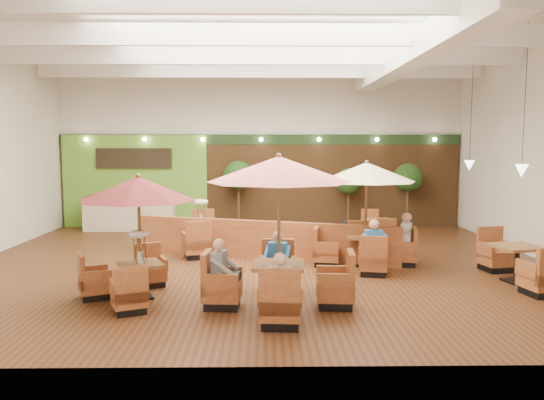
{
  "coord_description": "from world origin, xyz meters",
  "views": [
    {
      "loc": [
        0.11,
        -12.62,
        2.88
      ],
      "look_at": [
        0.3,
        0.5,
        1.5
      ],
      "focal_mm": 35.0,
      "sensor_mm": 36.0,
      "label": 1
    }
  ],
  "objects_px": {
    "table_5": "(377,231)",
    "table_4": "(517,264)",
    "booth_divider": "(261,240)",
    "table_2": "(366,194)",
    "diner_4": "(404,234)",
    "service_counter": "(130,213)",
    "table_0": "(136,209)",
    "topiary_0": "(238,178)",
    "diner_1": "(277,255)",
    "diner_3": "(373,241)",
    "topiary_1": "(349,184)",
    "table_1": "(279,204)",
    "table_3": "(201,232)",
    "topiary_2": "(408,180)",
    "diner_2": "(222,266)",
    "diner_0": "(280,281)"
  },
  "relations": [
    {
      "from": "table_5",
      "to": "table_4",
      "type": "bearing_deg",
      "value": -68.79
    },
    {
      "from": "booth_divider",
      "to": "table_2",
      "type": "distance_m",
      "value": 2.9
    },
    {
      "from": "diner_4",
      "to": "service_counter",
      "type": "bearing_deg",
      "value": 76.44
    },
    {
      "from": "table_0",
      "to": "table_4",
      "type": "relative_size",
      "value": 0.89
    },
    {
      "from": "table_2",
      "to": "topiary_0",
      "type": "relative_size",
      "value": 1.09
    },
    {
      "from": "diner_1",
      "to": "diner_3",
      "type": "bearing_deg",
      "value": -135.27
    },
    {
      "from": "table_5",
      "to": "topiary_1",
      "type": "distance_m",
      "value": 2.79
    },
    {
      "from": "table_4",
      "to": "diner_1",
      "type": "distance_m",
      "value": 5.09
    },
    {
      "from": "topiary_0",
      "to": "table_1",
      "type": "bearing_deg",
      "value": -82.64
    },
    {
      "from": "table_3",
      "to": "table_5",
      "type": "xyz_separation_m",
      "value": [
        5.06,
        1.21,
        -0.17
      ]
    },
    {
      "from": "topiary_1",
      "to": "table_1",
      "type": "bearing_deg",
      "value": -106.65
    },
    {
      "from": "service_counter",
      "to": "table_1",
      "type": "xyz_separation_m",
      "value": [
        4.76,
        -8.55,
        1.27
      ]
    },
    {
      "from": "topiary_1",
      "to": "table_0",
      "type": "bearing_deg",
      "value": -122.68
    },
    {
      "from": "booth_divider",
      "to": "topiary_2",
      "type": "bearing_deg",
      "value": 61.56
    },
    {
      "from": "diner_2",
      "to": "diner_3",
      "type": "bearing_deg",
      "value": 137.54
    },
    {
      "from": "diner_2",
      "to": "diner_4",
      "type": "height_order",
      "value": "diner_4"
    },
    {
      "from": "table_5",
      "to": "diner_3",
      "type": "xyz_separation_m",
      "value": [
        -0.95,
        -4.01,
        0.43
      ]
    },
    {
      "from": "diner_1",
      "to": "diner_4",
      "type": "bearing_deg",
      "value": -130.43
    },
    {
      "from": "table_0",
      "to": "diner_0",
      "type": "height_order",
      "value": "table_0"
    },
    {
      "from": "diner_1",
      "to": "diner_4",
      "type": "xyz_separation_m",
      "value": [
        3.07,
        2.2,
        0.03
      ]
    },
    {
      "from": "booth_divider",
      "to": "table_0",
      "type": "relative_size",
      "value": 2.84
    },
    {
      "from": "booth_divider",
      "to": "table_4",
      "type": "height_order",
      "value": "table_4"
    },
    {
      "from": "diner_2",
      "to": "topiary_2",
      "type": "bearing_deg",
      "value": 158.84
    },
    {
      "from": "table_1",
      "to": "diner_2",
      "type": "relative_size",
      "value": 3.53
    },
    {
      "from": "table_3",
      "to": "diner_3",
      "type": "relative_size",
      "value": 3.52
    },
    {
      "from": "table_4",
      "to": "diner_3",
      "type": "xyz_separation_m",
      "value": [
        -2.89,
        0.64,
        0.38
      ]
    },
    {
      "from": "diner_0",
      "to": "diner_3",
      "type": "xyz_separation_m",
      "value": [
        2.15,
        3.28,
        0.02
      ]
    },
    {
      "from": "table_0",
      "to": "table_2",
      "type": "height_order",
      "value": "table_2"
    },
    {
      "from": "table_2",
      "to": "booth_divider",
      "type": "bearing_deg",
      "value": 173.02
    },
    {
      "from": "booth_divider",
      "to": "topiary_2",
      "type": "distance_m",
      "value": 6.95
    },
    {
      "from": "diner_1",
      "to": "table_1",
      "type": "bearing_deg",
      "value": 103.93
    },
    {
      "from": "table_2",
      "to": "topiary_2",
      "type": "xyz_separation_m",
      "value": [
        2.49,
        5.55,
        -0.06
      ]
    },
    {
      "from": "table_0",
      "to": "table_3",
      "type": "relative_size",
      "value": 0.88
    },
    {
      "from": "table_2",
      "to": "table_4",
      "type": "height_order",
      "value": "table_2"
    },
    {
      "from": "table_5",
      "to": "topiary_0",
      "type": "bearing_deg",
      "value": 148.32
    },
    {
      "from": "table_0",
      "to": "topiary_2",
      "type": "bearing_deg",
      "value": 23.83
    },
    {
      "from": "table_1",
      "to": "table_4",
      "type": "height_order",
      "value": "table_1"
    },
    {
      "from": "table_5",
      "to": "diner_0",
      "type": "relative_size",
      "value": 3.06
    },
    {
      "from": "service_counter",
      "to": "diner_2",
      "type": "distance_m",
      "value": 9.34
    },
    {
      "from": "topiary_1",
      "to": "diner_0",
      "type": "xyz_separation_m",
      "value": [
        -2.62,
        -9.75,
        -0.81
      ]
    },
    {
      "from": "booth_divider",
      "to": "diner_1",
      "type": "height_order",
      "value": "diner_1"
    },
    {
      "from": "table_0",
      "to": "table_4",
      "type": "distance_m",
      "value": 7.85
    },
    {
      "from": "table_2",
      "to": "table_4",
      "type": "bearing_deg",
      "value": -16.53
    },
    {
      "from": "diner_1",
      "to": "topiary_1",
      "type": "bearing_deg",
      "value": -94.73
    },
    {
      "from": "diner_1",
      "to": "diner_2",
      "type": "xyz_separation_m",
      "value": [
        -1.0,
        -1.0,
        0.02
      ]
    },
    {
      "from": "topiary_0",
      "to": "diner_4",
      "type": "bearing_deg",
      "value": -52.92
    },
    {
      "from": "service_counter",
      "to": "topiary_0",
      "type": "relative_size",
      "value": 1.28
    },
    {
      "from": "table_3",
      "to": "table_5",
      "type": "height_order",
      "value": "table_3"
    },
    {
      "from": "diner_4",
      "to": "table_5",
      "type": "bearing_deg",
      "value": 20.27
    },
    {
      "from": "service_counter",
      "to": "table_2",
      "type": "relative_size",
      "value": 1.18
    }
  ]
}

